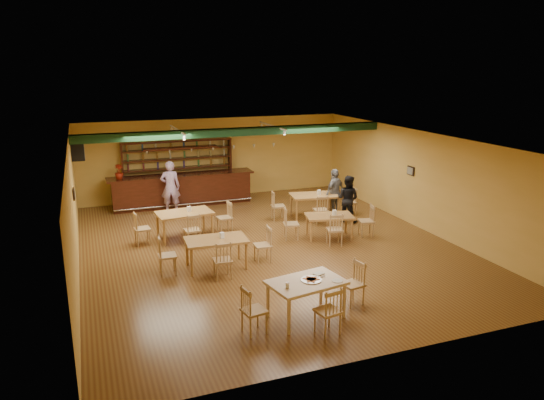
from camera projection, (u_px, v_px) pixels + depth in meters
name	position (u px, v px, depth m)	size (l,w,h in m)	color
floor	(268.00, 246.00, 14.45)	(12.00, 12.00, 0.00)	brown
ceiling_beam	(238.00, 132.00, 16.25)	(10.00, 0.30, 0.25)	black
track_rail_left	(177.00, 130.00, 16.17)	(0.05, 2.50, 0.05)	silver
track_rail_right	(272.00, 126.00, 17.25)	(0.05, 2.50, 0.05)	silver
ac_unit	(78.00, 150.00, 16.04)	(0.34, 0.70, 0.48)	silver
picture_left	(74.00, 194.00, 13.25)	(0.04, 0.34, 0.28)	black
picture_right	(411.00, 171.00, 16.14)	(0.04, 0.34, 0.28)	black
bar_counter	(182.00, 190.00, 18.49)	(5.19, 0.85, 1.13)	black
back_bar_hutch	(178.00, 171.00, 18.92)	(4.01, 0.40, 2.28)	black
poinsettia	(119.00, 172.00, 17.56)	(0.28, 0.28, 0.50)	maroon
dining_table_a	(185.00, 225.00, 15.01)	(1.58, 0.95, 0.79)	#A87A3B
dining_table_b	(314.00, 206.00, 17.04)	(1.56, 0.94, 0.78)	#A87A3B
dining_table_c	(216.00, 253.00, 12.81)	(1.52, 0.91, 0.76)	#A87A3B
dining_table_d	(329.00, 226.00, 15.07)	(1.36, 0.81, 0.68)	#A87A3B
near_table	(306.00, 299.00, 10.26)	(1.47, 0.94, 0.79)	beige
pizza_tray	(311.00, 280.00, 10.20)	(0.40, 0.40, 0.01)	silver
parmesan_shaker	(287.00, 285.00, 9.85)	(0.07, 0.07, 0.11)	#EAE5C6
napkin_stack	(319.00, 274.00, 10.47)	(0.20, 0.15, 0.03)	white
pizza_server	(317.00, 277.00, 10.29)	(0.32, 0.09, 0.00)	silver
side_plate	(337.00, 281.00, 10.17)	(0.22, 0.22, 0.01)	white
patron_bar	(170.00, 187.00, 17.47)	(0.66, 0.43, 1.80)	#8C51B1
patron_right_a	(348.00, 199.00, 16.49)	(0.74, 0.58, 1.52)	black
patron_right_b	(335.00, 192.00, 17.17)	(0.93, 0.39, 1.59)	slate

